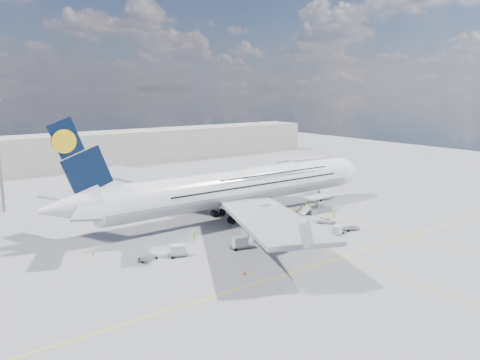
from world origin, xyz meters
TOP-DOWN VIEW (x-y plane):
  - ground at (0.00, 0.00)m, footprint 300.00×300.00m
  - taxi_line_main at (0.00, 0.00)m, footprint 0.25×220.00m
  - taxi_line_cross at (0.00, -20.00)m, footprint 120.00×0.25m
  - taxi_line_diag at (14.00, 10.00)m, footprint 14.16×99.06m
  - airliner at (0.26, 10.00)m, footprint 77.26×79.15m
  - jet_bridge at (29.81, 20.94)m, footprint 18.80×12.10m
  - cargo_loader at (16.82, 2.89)m, footprint 8.53×3.20m
  - terminal at (0.00, 95.00)m, footprint 180.00×16.00m
  - tree_line at (40.00, 140.00)m, footprint 160.00×6.00m
  - dolly_row_a at (-22.29, -3.63)m, footprint 3.56×2.64m
  - dolly_row_b at (-11.61, -6.59)m, footprint 3.73×2.56m
  - dolly_row_c at (-6.55, -2.23)m, footprint 3.33×2.44m
  - dolly_back at (-26.96, -2.20)m, footprint 3.47×2.96m
  - dolly_nose_far at (12.39, -10.79)m, footprint 3.81×3.01m
  - dolly_nose_near at (8.04, -11.27)m, footprint 3.24×2.56m
  - baggage_tug at (-6.48, -4.64)m, footprint 2.78×1.62m
  - catering_truck_inner at (-13.11, 22.66)m, footprint 6.30×2.68m
  - catering_truck_outer at (-11.20, 36.06)m, footprint 6.52×3.37m
  - service_van at (12.23, -4.76)m, footprint 4.55×4.60m
  - crew_nose at (22.26, 11.36)m, footprint 0.79×0.58m
  - crew_loader at (16.11, -3.15)m, footprint 0.88×0.78m
  - crew_wing at (-15.81, 1.80)m, footprint 0.71×1.03m
  - crew_van at (16.36, 6.20)m, footprint 0.95×1.00m
  - crew_tug at (-2.33, -10.34)m, footprint 1.17×0.91m
  - cone_nose at (40.46, 15.86)m, footprint 0.46×0.46m
  - cone_wing_left_inner at (-4.31, 31.49)m, footprint 0.48×0.48m
  - cone_wing_left_outer at (-7.39, 31.81)m, footprint 0.41×0.41m
  - cone_wing_right_inner at (-3.35, -4.85)m, footprint 0.47×0.47m
  - cone_wing_right_outer at (-18.01, -16.36)m, footprint 0.45×0.45m
  - cone_tail at (-33.48, 5.38)m, footprint 0.38×0.38m

SIDE VIEW (x-z plane):
  - ground at x=0.00m, z-range 0.00..0.00m
  - taxi_line_main at x=0.00m, z-range 0.00..0.01m
  - taxi_line_cross at x=0.00m, z-range 0.00..0.01m
  - taxi_line_diag at x=14.00m, z-range 0.00..0.01m
  - cone_tail at x=-33.48m, z-range -0.01..0.47m
  - cone_wing_left_outer at x=-7.39m, z-range -0.01..0.51m
  - cone_wing_right_outer at x=-18.01m, z-range -0.01..0.56m
  - cone_nose at x=40.46m, z-range -0.01..0.57m
  - cone_wing_right_inner at x=-3.35m, z-range -0.01..0.58m
  - cone_wing_left_inner at x=-4.31m, z-range -0.01..0.60m
  - dolly_back at x=-26.96m, z-range 0.12..0.57m
  - dolly_nose_far at x=12.39m, z-range 0.14..0.63m
  - service_van at x=12.23m, z-range 0.00..1.23m
  - baggage_tug at x=-6.48m, z-range -0.10..1.54m
  - crew_loader at x=16.11m, z-range 0.00..1.50m
  - crew_tug at x=-2.33m, z-range 0.00..1.60m
  - crew_wing at x=-15.81m, z-range 0.00..1.62m
  - crew_van at x=16.36m, z-range 0.00..1.72m
  - dolly_nose_near at x=8.04m, z-range 0.07..1.89m
  - crew_nose at x=22.26m, z-range 0.00..2.00m
  - dolly_row_c at x=-6.55m, z-range 0.07..1.96m
  - dolly_row_a at x=-22.29m, z-range 0.08..2.09m
  - dolly_row_b at x=-11.61m, z-range 0.08..2.24m
  - cargo_loader at x=16.82m, z-range -0.59..3.09m
  - catering_truck_outer at x=-11.20m, z-range -0.13..3.58m
  - catering_truck_inner at x=-13.11m, z-range -0.10..3.60m
  - tree_line at x=40.00m, z-range 0.00..8.00m
  - terminal at x=0.00m, z-range 0.00..12.00m
  - jet_bridge at x=29.81m, z-range 2.60..11.10m
  - airliner at x=0.26m, z-range -4.98..18.72m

